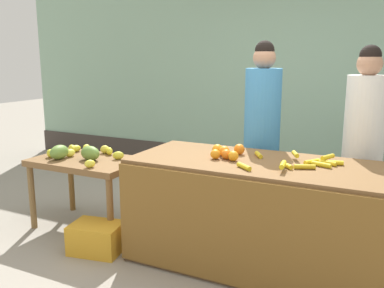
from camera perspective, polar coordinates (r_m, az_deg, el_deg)
The scene contains 11 objects.
ground_plane at distance 3.76m, azimuth 2.94°, elevation -14.82°, with size 24.00×24.00×0.00m, color gray.
market_wall_back at distance 5.85m, azimuth 13.38°, elevation 8.86°, with size 8.99×0.23×2.89m.
fruit_stall_counter at distance 3.45m, azimuth 9.18°, elevation -9.54°, with size 2.08×0.90×0.88m.
side_table_wooden at distance 4.24m, azimuth -14.24°, elevation -3.23°, with size 1.06×0.66×0.71m.
banana_bunch_pile at distance 3.26m, azimuth 14.49°, elevation -2.41°, with size 0.72×0.59×0.07m.
orange_pile at distance 3.42m, azimuth 4.77°, elevation -1.11°, with size 0.28×0.32×0.09m.
mango_papaya_pile at distance 4.25m, azimuth -15.32°, elevation -1.11°, with size 0.78×0.64×0.14m.
vendor_woman_blue_shirt at distance 4.01m, azimuth 9.56°, elevation 0.79°, with size 0.34×0.34×1.84m.
vendor_woman_white_shirt at distance 3.91m, azimuth 22.40°, elevation -0.64°, with size 0.34×0.34×1.79m.
produce_crate at distance 3.83m, azimuth -12.98°, elevation -12.48°, with size 0.44×0.32×0.26m, color gold.
produce_sack at distance 4.61m, azimuth 0.43°, elevation -6.36°, with size 0.36×0.30×0.50m, color tan.
Camera 1 is at (1.32, -3.09, 1.69)m, focal length 38.75 mm.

